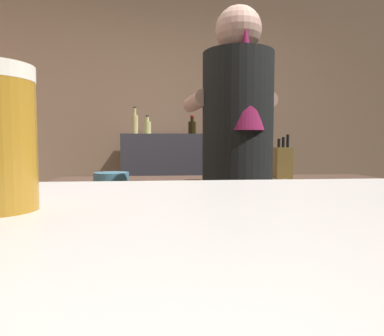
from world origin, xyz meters
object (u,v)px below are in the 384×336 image
Objects in this scene: knife_block at (283,163)px; bottle_hot_sauce at (192,127)px; bottle_vinegar at (147,127)px; bottle_olive_oil at (135,123)px; bartender at (238,161)px; mixing_bowl at (111,177)px; chefs_knife at (267,179)px.

bottle_hot_sauce reaches higher than knife_block.
bottle_vinegar is at bearing -167.34° from bottle_hot_sauce.
knife_block is 1.10× the size of bottle_olive_oil.
knife_block is at bearing -48.79° from bartender.
mixing_bowl is at bearing -114.27° from bottle_hot_sauce.
chefs_knife is 0.94× the size of bottle_olive_oil.
knife_block is at bearing 2.04° from mixing_bowl.
bottle_olive_oil is 1.38× the size of bottle_hot_sauce.
bartender is 1.71m from bottle_vinegar.
mixing_bowl reaches higher than chefs_knife.
bottle_vinegar is 0.12m from bottle_olive_oil.
bottle_olive_oil is at bearing 129.18° from knife_block.
mixing_bowl is 1.30m from bottle_vinegar.
mixing_bowl is at bearing 53.52° from bartender.
bartender reaches higher than bottle_olive_oil.
bottle_olive_oil is at bearing 87.74° from mixing_bowl.
mixing_bowl is 0.80× the size of bottle_olive_oil.
bottle_olive_oil is (0.05, 1.26, 0.39)m from mixing_bowl.
mixing_bowl is 1.17× the size of bottle_vinegar.
knife_block is 1.38× the size of mixing_bowl.
bottle_olive_oil is (-0.99, 1.22, 0.31)m from knife_block.
bartender is 8.65× the size of mixing_bowl.
bottle_vinegar is at bearing 128.99° from chefs_knife.
bartender is 1.77m from bottle_olive_oil.
bartender is 0.77m from mixing_bowl.
knife_block is 1.05m from mixing_bowl.
chefs_knife is 1.41m from bottle_hot_sauce.
knife_block is at bearing -53.81° from bottle_vinegar.
bartender reaches higher than mixing_bowl.
chefs_knife is (0.94, 0.02, -0.02)m from mixing_bowl.
bottle_vinegar is 0.94× the size of bottle_hot_sauce.
bartender is 0.57m from knife_block.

